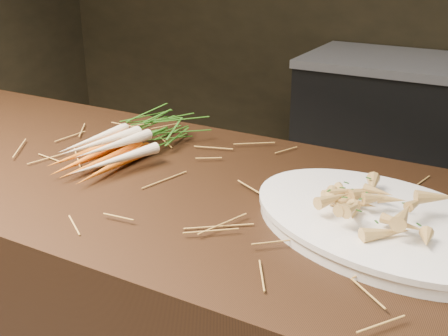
# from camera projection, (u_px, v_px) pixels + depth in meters

# --- Properties ---
(straw_bedding) EXTENTS (1.40, 0.60, 0.02)m
(straw_bedding) POSITION_uv_depth(u_px,v_px,m) (263.00, 197.00, 1.09)
(straw_bedding) COLOR olive
(straw_bedding) RESTS_ON main_counter
(root_veg_bunch) EXTENTS (0.17, 0.45, 0.08)m
(root_veg_bunch) POSITION_uv_depth(u_px,v_px,m) (140.00, 136.00, 1.33)
(root_veg_bunch) COLOR #D65F1B
(root_veg_bunch) RESTS_ON main_counter
(serving_platter) EXTENTS (0.57, 0.46, 0.03)m
(serving_platter) POSITION_uv_depth(u_px,v_px,m) (380.00, 225.00, 0.98)
(serving_platter) COLOR white
(serving_platter) RESTS_ON main_counter
(roasted_veg_heap) EXTENTS (0.28, 0.24, 0.05)m
(roasted_veg_heap) POSITION_uv_depth(u_px,v_px,m) (382.00, 204.00, 0.96)
(roasted_veg_heap) COLOR #A17A3A
(roasted_veg_heap) RESTS_ON serving_platter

